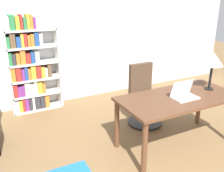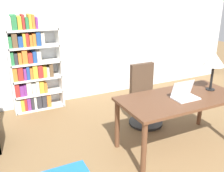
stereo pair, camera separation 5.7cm
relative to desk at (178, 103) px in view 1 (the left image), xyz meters
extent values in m
cube|color=silver|center=(-0.77, 2.39, 0.67)|extent=(8.00, 0.06, 2.70)
cube|color=brown|center=(0.00, 0.00, 0.08)|extent=(1.70, 0.82, 0.04)
cylinder|color=brown|center=(-0.79, -0.35, -0.31)|extent=(0.07, 0.07, 0.74)
cylinder|color=brown|center=(-0.79, 0.35, -0.31)|extent=(0.07, 0.07, 0.74)
cylinder|color=brown|center=(0.79, 0.35, -0.31)|extent=(0.07, 0.07, 0.74)
cube|color=silver|center=(0.03, -0.09, 0.11)|extent=(0.35, 0.23, 0.02)
cube|color=silver|center=(0.03, -0.01, 0.23)|extent=(0.35, 0.07, 0.22)
cube|color=#19233D|center=(0.03, 0.00, 0.23)|extent=(0.31, 0.06, 0.19)
cylinder|color=black|center=(0.59, 0.02, 0.11)|extent=(0.13, 0.13, 0.01)
cylinder|color=black|center=(0.59, 0.02, 0.29)|extent=(0.04, 0.04, 0.36)
cone|color=silver|center=(0.59, 0.02, 0.57)|extent=(0.30, 0.30, 0.19)
cylinder|color=black|center=(-0.02, 0.76, -0.66)|extent=(0.58, 0.58, 0.04)
cylinder|color=#262626|center=(-0.02, 0.76, -0.48)|extent=(0.06, 0.06, 0.31)
cube|color=#4C3828|center=(-0.02, 0.76, -0.27)|extent=(0.44, 0.44, 0.10)
cube|color=#4C3828|center=(-0.02, 0.94, 0.06)|extent=(0.42, 0.08, 0.57)
cube|color=white|center=(-1.98, 2.20, 0.22)|extent=(0.04, 0.28, 1.80)
cube|color=white|center=(-1.09, 2.20, 0.22)|extent=(0.04, 0.28, 1.80)
cube|color=white|center=(-1.53, 2.20, -0.66)|extent=(0.89, 0.28, 0.04)
cube|color=silver|center=(-1.92, 2.20, -0.53)|extent=(0.07, 0.24, 0.23)
cube|color=gold|center=(-1.85, 2.20, -0.53)|extent=(0.06, 0.24, 0.22)
cube|color=#B72D28|center=(-1.80, 2.20, -0.52)|extent=(0.04, 0.24, 0.25)
cube|color=#7F338C|center=(-1.74, 2.20, -0.52)|extent=(0.06, 0.24, 0.24)
cube|color=#333338|center=(-1.67, 2.20, -0.52)|extent=(0.05, 0.24, 0.25)
cube|color=silver|center=(-1.62, 2.20, -0.52)|extent=(0.04, 0.24, 0.25)
cube|color=#333338|center=(-1.55, 2.20, -0.52)|extent=(0.09, 0.24, 0.25)
cube|color=#333338|center=(-1.46, 2.20, -0.52)|extent=(0.08, 0.24, 0.24)
cube|color=orange|center=(-1.37, 2.20, -0.53)|extent=(0.08, 0.24, 0.23)
cube|color=white|center=(-1.53, 2.20, -0.36)|extent=(0.89, 0.28, 0.04)
cube|color=#B72D28|center=(-1.92, 2.20, -0.22)|extent=(0.08, 0.24, 0.24)
cube|color=#7F338C|center=(-1.84, 2.20, -0.24)|extent=(0.07, 0.24, 0.19)
cube|color=#7F338C|center=(-1.78, 2.20, -0.24)|extent=(0.04, 0.24, 0.20)
cube|color=silver|center=(-1.71, 2.20, -0.22)|extent=(0.09, 0.24, 0.24)
cube|color=silver|center=(-1.62, 2.20, -0.23)|extent=(0.07, 0.24, 0.22)
cube|color=silver|center=(-1.55, 2.20, -0.22)|extent=(0.06, 0.24, 0.25)
cube|color=gold|center=(-1.48, 2.20, -0.23)|extent=(0.08, 0.24, 0.22)
cube|color=orange|center=(-1.41, 2.20, -0.25)|extent=(0.05, 0.24, 0.18)
cube|color=white|center=(-1.53, 2.20, -0.06)|extent=(0.89, 0.28, 0.04)
cube|color=orange|center=(-1.92, 2.20, 0.08)|extent=(0.08, 0.24, 0.25)
cube|color=#B72D28|center=(-1.83, 2.20, 0.08)|extent=(0.09, 0.24, 0.25)
cube|color=#7F338C|center=(-1.75, 2.20, 0.07)|extent=(0.05, 0.24, 0.22)
cube|color=#234C99|center=(-1.69, 2.20, 0.08)|extent=(0.05, 0.24, 0.25)
cube|color=orange|center=(-1.64, 2.20, 0.06)|extent=(0.04, 0.24, 0.21)
cube|color=gold|center=(-1.57, 2.20, 0.08)|extent=(0.09, 0.24, 0.25)
cube|color=#B72D28|center=(-1.48, 2.20, 0.08)|extent=(0.08, 0.24, 0.23)
cube|color=gold|center=(-1.40, 2.20, 0.06)|extent=(0.06, 0.24, 0.20)
cube|color=silver|center=(-1.34, 2.20, 0.05)|extent=(0.04, 0.24, 0.18)
cube|color=brown|center=(-1.27, 2.20, 0.08)|extent=(0.07, 0.24, 0.24)
cube|color=white|center=(-1.53, 2.20, 0.24)|extent=(0.89, 0.28, 0.04)
cube|color=#2D7F47|center=(-1.93, 2.20, 0.37)|extent=(0.06, 0.24, 0.22)
cube|color=#333338|center=(-1.87, 2.20, 0.36)|extent=(0.06, 0.24, 0.20)
cube|color=orange|center=(-1.80, 2.20, 0.36)|extent=(0.06, 0.24, 0.21)
cube|color=orange|center=(-1.72, 2.20, 0.38)|extent=(0.09, 0.24, 0.24)
cube|color=#B72D28|center=(-1.63, 2.20, 0.35)|extent=(0.08, 0.24, 0.19)
cube|color=#234C99|center=(-1.55, 2.20, 0.36)|extent=(0.07, 0.24, 0.20)
cube|color=silver|center=(-1.47, 2.20, 0.36)|extent=(0.07, 0.24, 0.19)
cube|color=white|center=(-1.53, 2.20, 0.54)|extent=(0.89, 0.28, 0.04)
cube|color=#2D7F47|center=(-1.93, 2.20, 0.66)|extent=(0.06, 0.24, 0.19)
cube|color=brown|center=(-1.85, 2.20, 0.68)|extent=(0.09, 0.24, 0.24)
cube|color=#234C99|center=(-1.76, 2.20, 0.65)|extent=(0.08, 0.24, 0.19)
cube|color=gold|center=(-1.70, 2.20, 0.67)|extent=(0.05, 0.24, 0.23)
cube|color=#B72D28|center=(-1.64, 2.20, 0.67)|extent=(0.05, 0.24, 0.23)
cube|color=orange|center=(-1.59, 2.20, 0.66)|extent=(0.05, 0.24, 0.20)
cube|color=orange|center=(-1.53, 2.20, 0.67)|extent=(0.06, 0.24, 0.22)
cube|color=#234C99|center=(-1.45, 2.20, 0.68)|extent=(0.08, 0.24, 0.24)
cube|color=silver|center=(-1.38, 2.20, 0.67)|extent=(0.06, 0.24, 0.22)
cube|color=white|center=(-1.53, 2.20, 0.84)|extent=(0.89, 0.28, 0.04)
cube|color=silver|center=(-1.92, 2.20, 0.97)|extent=(0.09, 0.24, 0.22)
cube|color=#2D7F47|center=(-1.83, 2.20, 0.98)|extent=(0.09, 0.24, 0.25)
cube|color=gold|center=(-1.74, 2.20, 0.97)|extent=(0.07, 0.24, 0.22)
cube|color=#B72D28|center=(-1.68, 2.20, 0.98)|extent=(0.04, 0.24, 0.25)
cube|color=#2D7F47|center=(-1.62, 2.20, 0.95)|extent=(0.05, 0.24, 0.19)
cube|color=gold|center=(-1.56, 2.20, 0.98)|extent=(0.05, 0.24, 0.25)
cube|color=orange|center=(-1.51, 2.20, 0.98)|extent=(0.05, 0.24, 0.24)
cube|color=#7F338C|center=(-1.46, 2.20, 0.96)|extent=(0.04, 0.24, 0.19)
camera|label=1|loc=(-2.36, -2.57, 1.50)|focal=42.00mm
camera|label=2|loc=(-2.31, -2.60, 1.50)|focal=42.00mm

